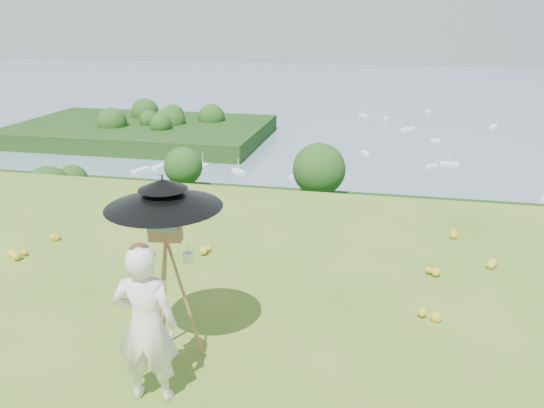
# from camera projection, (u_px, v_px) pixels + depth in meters

# --- Properties ---
(forest_slope) EXTENTS (140.00, 56.00, 22.00)m
(forest_slope) POSITION_uv_depth(u_px,v_px,m) (338.00, 407.00, 46.82)
(forest_slope) COLOR black
(forest_slope) RESTS_ON bay_water
(shoreline_tier) EXTENTS (170.00, 28.00, 8.00)m
(shoreline_tier) POSITION_uv_depth(u_px,v_px,m) (359.00, 275.00, 86.06)
(shoreline_tier) COLOR #6E6858
(shoreline_tier) RESTS_ON bay_water
(bay_water) EXTENTS (700.00, 700.00, 0.00)m
(bay_water) POSITION_uv_depth(u_px,v_px,m) (379.00, 106.00, 237.66)
(bay_water) COLOR slate
(bay_water) RESTS_ON ground
(peninsula) EXTENTS (90.00, 60.00, 12.00)m
(peninsula) POSITION_uv_depth(u_px,v_px,m) (141.00, 123.00, 172.19)
(peninsula) COLOR black
(peninsula) RESTS_ON bay_water
(slope_trees) EXTENTS (110.00, 50.00, 6.00)m
(slope_trees) POSITION_uv_depth(u_px,v_px,m) (346.00, 263.00, 42.17)
(slope_trees) COLOR #234615
(slope_trees) RESTS_ON forest_slope
(harbor_town) EXTENTS (110.00, 22.00, 5.00)m
(harbor_town) POSITION_uv_depth(u_px,v_px,m) (361.00, 238.00, 83.90)
(harbor_town) COLOR silver
(harbor_town) RESTS_ON shoreline_tier
(moored_boats) EXTENTS (140.00, 140.00, 0.70)m
(moored_boats) POSITION_uv_depth(u_px,v_px,m) (334.00, 142.00, 167.08)
(moored_boats) COLOR white
(moored_boats) RESTS_ON bay_water
(wildflowers) EXTENTS (10.00, 10.50, 0.12)m
(wildflowers) POSITION_uv_depth(u_px,v_px,m) (137.00, 393.00, 5.10)
(wildflowers) COLOR gold
(wildflowers) RESTS_ON ground
(painter) EXTENTS (0.63, 0.45, 1.61)m
(painter) POSITION_uv_depth(u_px,v_px,m) (146.00, 325.00, 4.86)
(painter) COLOR silver
(painter) RESTS_ON ground
(field_easel) EXTENTS (0.72, 0.72, 1.73)m
(field_easel) POSITION_uv_depth(u_px,v_px,m) (169.00, 288.00, 5.41)
(field_easel) COLOR #996340
(field_easel) RESTS_ON ground
(sun_umbrella) EXTENTS (1.48, 1.48, 0.64)m
(sun_umbrella) POSITION_uv_depth(u_px,v_px,m) (164.00, 206.00, 5.15)
(sun_umbrella) COLOR black
(sun_umbrella) RESTS_ON field_easel
(painter_cap) EXTENTS (0.27, 0.30, 0.10)m
(painter_cap) POSITION_uv_depth(u_px,v_px,m) (139.00, 249.00, 4.61)
(painter_cap) COLOR #CA6F6F
(painter_cap) RESTS_ON painter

